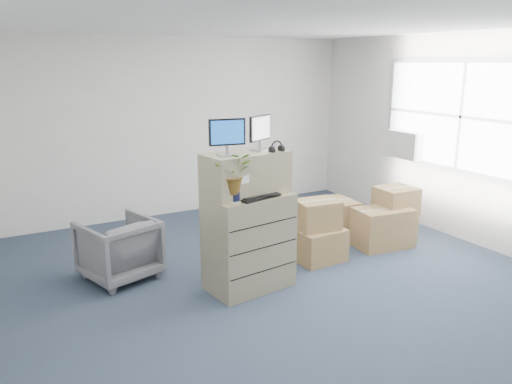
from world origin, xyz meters
TOP-DOWN VIEW (x-y plane):
  - ground at (0.00, 0.00)m, footprint 7.00×7.00m
  - wall_back at (0.00, 3.51)m, footprint 6.00×0.02m
  - wall_right at (3.01, 0.00)m, footprint 0.02×7.00m
  - window at (2.96, 0.50)m, footprint 0.07×2.72m
  - ac_unit at (2.87, 1.40)m, footprint 0.24×0.60m
  - filing_cabinet_lower at (-0.33, 0.44)m, footprint 0.97×0.67m
  - filing_cabinet_upper at (-0.34, 0.49)m, footprint 0.95×0.57m
  - monitor_left at (-0.58, 0.42)m, footprint 0.37×0.17m
  - monitor_right at (-0.14, 0.53)m, footprint 0.34×0.22m
  - headphones at (-0.04, 0.37)m, footprint 0.16×0.04m
  - keyboard at (-0.30, 0.29)m, footprint 0.52×0.32m
  - mouse at (0.00, 0.36)m, footprint 0.09×0.06m
  - water_bottle at (-0.24, 0.54)m, footprint 0.07×0.07m
  - phone_dock at (-0.41, 0.51)m, footprint 0.07×0.06m
  - external_drive at (-0.01, 0.60)m, footprint 0.23×0.17m
  - tissue_box at (-0.01, 0.57)m, footprint 0.27×0.19m
  - potted_plant at (-0.59, 0.30)m, footprint 0.46×0.49m
  - office_chair at (-1.52, 1.36)m, footprint 0.92×0.89m
  - cardboard_boxes at (1.56, 0.93)m, footprint 1.90×1.46m

SIDE VIEW (x-z plane):
  - ground at x=0.00m, z-range 0.00..0.00m
  - cardboard_boxes at x=1.56m, z-range -0.08..0.69m
  - office_chair at x=-1.52m, z-range 0.00..0.77m
  - filing_cabinet_lower at x=-0.33m, z-range 0.00..1.05m
  - keyboard at x=-0.30m, z-range 1.05..1.08m
  - mouse at x=0.00m, z-range 1.05..1.08m
  - external_drive at x=-0.01m, z-range 1.05..1.12m
  - phone_dock at x=-0.41m, z-range 1.03..1.18m
  - tissue_box at x=-0.01m, z-range 1.12..1.21m
  - water_bottle at x=-0.24m, z-range 1.05..1.31m
  - ac_unit at x=2.87m, z-range 1.00..1.40m
  - filing_cabinet_upper at x=-0.34m, z-range 1.05..1.50m
  - potted_plant at x=-0.59m, z-range 1.08..1.49m
  - wall_back at x=0.00m, z-range 0.00..2.80m
  - wall_right at x=3.01m, z-range 0.00..2.80m
  - headphones at x=-0.04m, z-range 1.47..1.62m
  - window at x=2.96m, z-range 0.94..2.46m
  - monitor_right at x=-0.14m, z-range 1.52..1.89m
  - monitor_left at x=-0.58m, z-range 1.52..1.90m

